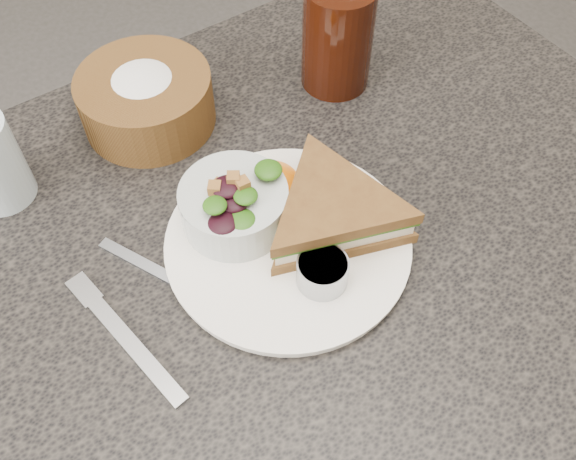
# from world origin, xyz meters

# --- Properties ---
(floor) EXTENTS (6.00, 6.00, 0.00)m
(floor) POSITION_xyz_m (0.00, 0.00, 0.00)
(floor) COLOR #4A4745
(floor) RESTS_ON ground
(dining_table) EXTENTS (1.00, 0.70, 0.75)m
(dining_table) POSITION_xyz_m (0.00, 0.00, 0.38)
(dining_table) COLOR black
(dining_table) RESTS_ON floor
(dinner_plate) EXTENTS (0.26, 0.26, 0.01)m
(dinner_plate) POSITION_xyz_m (0.01, -0.02, 0.76)
(dinner_plate) COLOR white
(dinner_plate) RESTS_ON dining_table
(sandwich) EXTENTS (0.23, 0.23, 0.05)m
(sandwich) POSITION_xyz_m (0.06, -0.03, 0.79)
(sandwich) COLOR brown
(sandwich) RESTS_ON dinner_plate
(salad_bowl) EXTENTS (0.14, 0.14, 0.07)m
(salad_bowl) POSITION_xyz_m (-0.03, 0.03, 0.79)
(salad_bowl) COLOR #AAB3AF
(salad_bowl) RESTS_ON dinner_plate
(dressing_ramekin) EXTENTS (0.05, 0.05, 0.03)m
(dressing_ramekin) POSITION_xyz_m (0.01, -0.08, 0.78)
(dressing_ramekin) COLOR #999EA4
(dressing_ramekin) RESTS_ON dinner_plate
(orange_wedge) EXTENTS (0.09, 0.09, 0.03)m
(orange_wedge) POSITION_xyz_m (0.03, 0.05, 0.78)
(orange_wedge) COLOR orange
(orange_wedge) RESTS_ON dinner_plate
(fork) EXTENTS (0.04, 0.16, 0.00)m
(fork) POSITION_xyz_m (-0.18, -0.03, 0.75)
(fork) COLOR #A5A5A7
(fork) RESTS_ON dining_table
(knife) EXTENTS (0.09, 0.17, 0.00)m
(knife) POSITION_xyz_m (-0.12, 0.01, 0.75)
(knife) COLOR #A1A7B0
(knife) RESTS_ON dining_table
(bread_basket) EXTENTS (0.21, 0.21, 0.09)m
(bread_basket) POSITION_xyz_m (-0.03, 0.23, 0.80)
(bread_basket) COLOR brown
(bread_basket) RESTS_ON dining_table
(cola_glass) EXTENTS (0.11, 0.11, 0.15)m
(cola_glass) POSITION_xyz_m (0.21, 0.16, 0.82)
(cola_glass) COLOR black
(cola_glass) RESTS_ON dining_table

